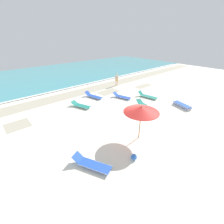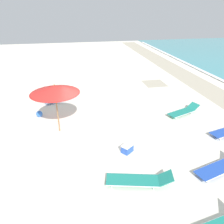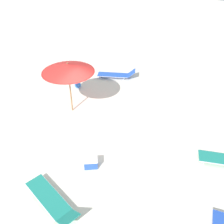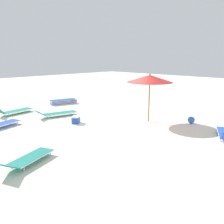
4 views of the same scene
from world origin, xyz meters
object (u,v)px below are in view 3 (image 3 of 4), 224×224
Objects in this scene: beach_umbrella at (68,68)px; beach_ball at (78,85)px; cooler_box at (91,163)px; sun_lounger_beside_umbrella at (52,200)px; sun_lounger_mid_beach_solo at (117,74)px.

beach_ball is (-1.82, -1.16, -2.05)m from beach_umbrella.
beach_ball is 5.87m from cooler_box.
beach_umbrella reaches higher than beach_ball.
sun_lounger_beside_umbrella reaches higher than beach_ball.
cooler_box is (6.39, 2.92, -0.02)m from sun_lounger_mid_beach_solo.
beach_umbrella reaches higher than sun_lounger_mid_beach_solo.
beach_umbrella is 4.48m from sun_lounger_mid_beach_solo.
beach_umbrella is 7.00× the size of beach_ball.
beach_ball is at bearing -133.23° from sun_lounger_beside_umbrella.
beach_umbrella reaches higher than sun_lounger_beside_umbrella.
cooler_box is at bearing -168.70° from sun_lounger_beside_umbrella.
sun_lounger_mid_beach_solo is at bearing 151.83° from beach_ball.
cooler_box is at bearing 44.08° from beach_ball.
cooler_box is at bearing -1.74° from sun_lounger_mid_beach_solo.
sun_lounger_beside_umbrella is at bearing 33.11° from beach_ball.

